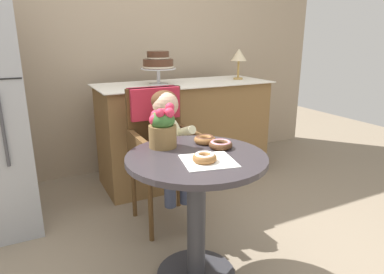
% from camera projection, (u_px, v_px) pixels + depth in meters
% --- Properties ---
extents(back_wall, '(4.80, 0.10, 2.70)m').
position_uv_depth(back_wall, '(104.00, 30.00, 3.13)').
color(back_wall, tan).
rests_on(back_wall, ground).
extents(cafe_table, '(0.72, 0.72, 0.72)m').
position_uv_depth(cafe_table, '(196.00, 193.00, 1.78)').
color(cafe_table, '#332D33').
rests_on(cafe_table, ground).
extents(wicker_chair, '(0.42, 0.45, 0.95)m').
position_uv_depth(wicker_chair, '(159.00, 134.00, 2.39)').
color(wicker_chair, brown).
rests_on(wicker_chair, ground).
extents(seated_child, '(0.27, 0.32, 0.73)m').
position_uv_depth(seated_child, '(168.00, 134.00, 2.25)').
color(seated_child, beige).
rests_on(seated_child, ground).
extents(paper_napkin, '(0.29, 0.28, 0.00)m').
position_uv_depth(paper_napkin, '(208.00, 161.00, 1.64)').
color(paper_napkin, white).
rests_on(paper_napkin, cafe_table).
extents(donut_front, '(0.12, 0.12, 0.04)m').
position_uv_depth(donut_front, '(205.00, 157.00, 1.62)').
color(donut_front, '#936033').
rests_on(donut_front, cafe_table).
extents(donut_mid, '(0.13, 0.13, 0.04)m').
position_uv_depth(donut_mid, '(221.00, 144.00, 1.83)').
color(donut_mid, '#4C2D19').
rests_on(donut_mid, cafe_table).
extents(donut_side, '(0.12, 0.12, 0.04)m').
position_uv_depth(donut_side, '(205.00, 139.00, 1.91)').
color(donut_side, '#936033').
rests_on(donut_side, cafe_table).
extents(flower_vase, '(0.15, 0.15, 0.24)m').
position_uv_depth(flower_vase, '(162.00, 127.00, 1.82)').
color(flower_vase, brown).
rests_on(flower_vase, cafe_table).
extents(display_counter, '(1.56, 0.62, 0.90)m').
position_uv_depth(display_counter, '(184.00, 131.00, 3.15)').
color(display_counter, olive).
rests_on(display_counter, ground).
extents(tiered_cake_stand, '(0.30, 0.30, 0.28)m').
position_uv_depth(tiered_cake_stand, '(158.00, 63.00, 2.86)').
color(tiered_cake_stand, silver).
rests_on(tiered_cake_stand, display_counter).
extents(table_lamp, '(0.15, 0.15, 0.28)m').
position_uv_depth(table_lamp, '(239.00, 56.00, 3.20)').
color(table_lamp, '#B28C47').
rests_on(table_lamp, display_counter).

